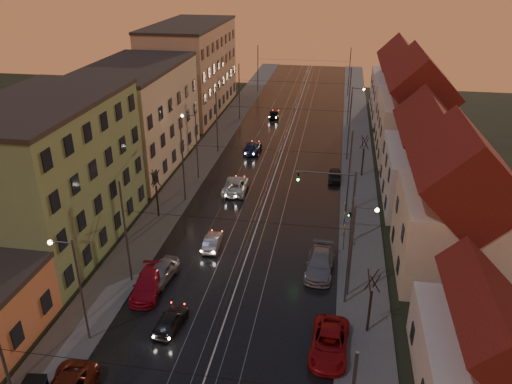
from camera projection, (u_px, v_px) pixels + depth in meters
The scene contains 45 objects.
ground at pixel (205, 377), 31.50m from camera, with size 160.00×160.00×0.00m, color black.
road at pixel (282, 153), 67.12m from camera, with size 16.00×120.00×0.04m, color black.
sidewalk_left at pixel (210, 149), 68.60m from camera, with size 4.00×120.00×0.15m, color #4C4C4C.
sidewalk_right at pixel (357, 158), 65.58m from camera, with size 4.00×120.00×0.15m, color #4C4C4C.
tram_rail_0 at pixel (266, 152), 67.43m from camera, with size 0.06×120.00×0.03m, color gray.
tram_rail_1 at pixel (276, 153), 67.22m from camera, with size 0.06×120.00×0.03m, color gray.
tram_rail_2 at pixel (288, 154), 66.98m from camera, with size 0.06×120.00×0.03m, color gray.
tram_rail_3 at pixel (298, 154), 66.77m from camera, with size 0.06×120.00×0.03m, color gray.
apartment_left_1 at pixel (50, 177), 43.82m from camera, with size 10.00×18.00×13.00m, color #678755.
apartment_left_2 at pixel (137, 117), 61.85m from camera, with size 10.00×20.00×12.00m, color #BEB593.
apartment_left_3 at pixel (191, 69), 82.79m from camera, with size 10.00×24.00×14.00m, color tan.
house_right_0 at pixel (491, 352), 29.46m from camera, with size 8.16×10.20×5.80m.
house_right_1 at pixel (456, 213), 39.96m from camera, with size 8.67×10.20×10.80m.
house_right_2 at pixel (431, 162), 51.88m from camera, with size 9.18×12.24×9.20m.
house_right_3 at pixel (415, 111), 64.74m from camera, with size 9.18×14.28×11.50m.
house_right_4 at pixel (402, 85), 81.10m from camera, with size 9.18×16.32×10.00m.
catenary_pole_l_0 at pixel (9, 379), 25.52m from camera, with size 0.16×0.16×9.00m, color #595B60.
catenary_pole_l_1 at pixel (126, 234), 38.88m from camera, with size 0.16×0.16×9.00m, color #595B60.
catenary_pole_r_1 at pixel (349, 253), 36.29m from camera, with size 0.16×0.16×9.00m, color #595B60.
catenary_pole_l_2 at pixel (183, 162), 52.24m from camera, with size 0.16×0.16×9.00m, color #595B60.
catenary_pole_r_2 at pixel (349, 173), 49.65m from camera, with size 0.16×0.16×9.00m, color #595B60.
catenary_pole_l_3 at pixel (217, 120), 65.60m from camera, with size 0.16×0.16×9.00m, color #595B60.
catenary_pole_r_3 at pixel (349, 127), 63.01m from camera, with size 0.16×0.16×9.00m, color #595B60.
catenary_pole_l_4 at pixel (239, 92), 78.96m from camera, with size 0.16×0.16×9.00m, color #595B60.
catenary_pole_r_4 at pixel (349, 97), 76.36m from camera, with size 0.16×0.16×9.00m, color #595B60.
catenary_pole_l_5 at pixel (258, 69), 94.99m from camera, with size 0.16×0.16×9.00m, color #595B60.
catenary_pole_r_5 at pixel (349, 73), 92.39m from camera, with size 0.16×0.16×9.00m, color #595B60.
street_lamp_0 at pixel (75, 281), 32.56m from camera, with size 1.75×0.32×8.00m.
street_lamp_1 at pixel (356, 242), 36.94m from camera, with size 1.75×0.32×8.00m.
street_lamp_2 at pixel (194, 140), 57.50m from camera, with size 1.75×0.32×8.00m.
street_lamp_3 at pixel (353, 109), 69.00m from camera, with size 1.75×0.32×8.00m.
traffic_light_mast at pixel (342, 198), 44.35m from camera, with size 5.30×0.32×7.20m.
bare_tree_0 at pixel (157, 195), 49.79m from camera, with size 1.09×1.09×5.11m.
bare_tree_1 at pixel (370, 304), 34.24m from camera, with size 1.09×1.09×5.11m.
bare_tree_2 at pixel (363, 157), 59.15m from camera, with size 1.09×1.09×5.11m.
driving_car_0 at pixel (170, 320), 35.45m from camera, with size 1.52×3.78×1.29m, color black.
driving_car_1 at pixel (212, 242), 45.26m from camera, with size 1.30×3.71×1.22m, color #A0A0A5.
driving_car_2 at pixel (236, 185), 56.04m from camera, with size 2.48×5.38×1.49m, color silver.
driving_car_3 at pixel (253, 147), 67.30m from camera, with size 1.98×4.87×1.41m, color #162242.
driving_car_4 at pixel (274, 114), 81.60m from camera, with size 1.57×3.90×1.33m, color black.
parked_left_2 at pixel (147, 285), 39.17m from camera, with size 2.01×4.94×1.43m, color #AD1126.
parked_left_3 at pixel (161, 272), 40.69m from camera, with size 1.73×4.29×1.46m, color gray.
parked_right_0 at pixel (329, 343), 33.23m from camera, with size 2.47×5.35×1.49m, color #A71015.
parked_right_1 at pixel (320, 263), 41.78m from camera, with size 2.21×5.44×1.58m, color gray.
parked_right_2 at pixel (335, 176), 58.80m from camera, with size 1.43×3.56×1.21m, color black.
Camera 1 is at (7.07, -22.56, 24.12)m, focal length 35.00 mm.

